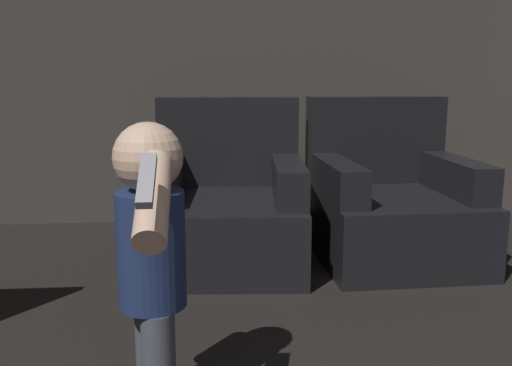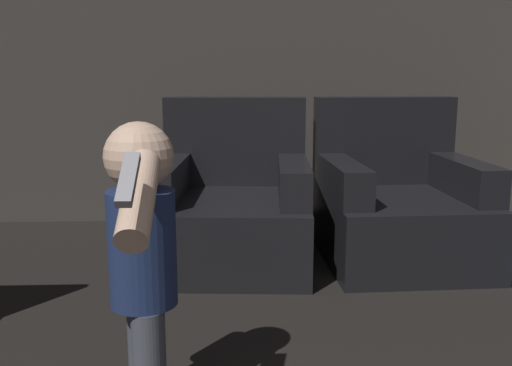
{
  "view_description": "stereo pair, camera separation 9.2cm",
  "coord_description": "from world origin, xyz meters",
  "views": [
    {
      "loc": [
        -0.32,
        0.45,
        1.06
      ],
      "look_at": [
        -0.13,
        2.8,
        0.6
      ],
      "focal_mm": 40.0,
      "sensor_mm": 36.0,
      "label": 1
    },
    {
      "loc": [
        -0.23,
        0.44,
        1.06
      ],
      "look_at": [
        -0.13,
        2.8,
        0.6
      ],
      "focal_mm": 40.0,
      "sensor_mm": 36.0,
      "label": 2
    }
  ],
  "objects": [
    {
      "name": "wall_back",
      "position": [
        0.0,
        4.5,
        1.3
      ],
      "size": [
        8.4,
        0.05,
        2.6
      ],
      "color": "#423D38",
      "rests_on": "ground_plane"
    },
    {
      "name": "armchair_right",
      "position": [
        0.72,
        3.58,
        0.3
      ],
      "size": [
        0.88,
        0.95,
        0.91
      ],
      "rotation": [
        0.0,
        0.0,
        0.04
      ],
      "color": "black",
      "rests_on": "ground_plane"
    },
    {
      "name": "armchair_left",
      "position": [
        -0.23,
        3.58,
        0.3
      ],
      "size": [
        0.91,
        0.97,
        0.91
      ],
      "rotation": [
        0.0,
        0.0,
        -0.07
      ],
      "color": "black",
      "rests_on": "ground_plane"
    },
    {
      "name": "person_toddler",
      "position": [
        -0.5,
        2.07,
        0.54
      ],
      "size": [
        0.2,
        0.62,
        0.92
      ],
      "rotation": [
        0.0,
        0.0,
        1.86
      ],
      "color": "#474C56",
      "rests_on": "ground_plane"
    }
  ]
}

